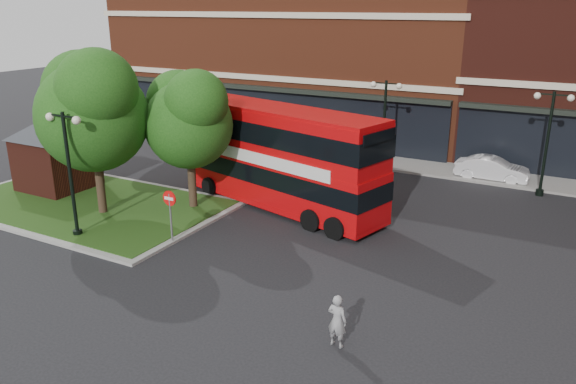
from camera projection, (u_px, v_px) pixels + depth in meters
The scene contains 15 objects.
ground at pixel (185, 269), 19.56m from camera, with size 120.00×120.00×0.00m, color black.
pavement_far at pixel (361, 159), 33.26m from camera, with size 44.00×3.00×0.12m, color slate.
terrace_far_left at pixel (300, 30), 40.93m from camera, with size 26.00×12.00×14.00m, color maroon.
traffic_island at pixel (88, 204), 25.67m from camera, with size 12.60×7.60×0.15m.
kiosk at pixel (54, 144), 27.15m from camera, with size 6.51×6.51×3.60m.
tree_island_west at pixel (91, 105), 23.18m from camera, with size 5.40×4.71×7.21m.
tree_island_east at pixel (188, 115), 24.05m from camera, with size 4.46×3.90×6.29m.
lamp_island at pixel (69, 169), 21.33m from camera, with size 1.72×0.36×5.00m.
lamp_far_left at pixel (384, 122), 29.81m from camera, with size 1.72×0.36×5.00m.
lamp_far_right at pixel (548, 138), 26.17m from camera, with size 1.72×0.36×5.00m.
bus at pixel (279, 151), 24.78m from camera, with size 10.66×4.92×3.97m.
woman at pixel (337, 321), 14.93m from camera, with size 0.55×0.36×1.52m, color gray.
car_silver at pixel (319, 150), 32.39m from camera, with size 1.85×4.59×1.57m, color silver.
car_white at pixel (492, 169), 29.26m from camera, with size 1.29×3.70×1.22m, color white.
no_entry_sign at pixel (170, 206), 21.14m from camera, with size 0.59×0.07×2.14m.
Camera 1 is at (11.64, -13.79, 8.77)m, focal length 35.00 mm.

